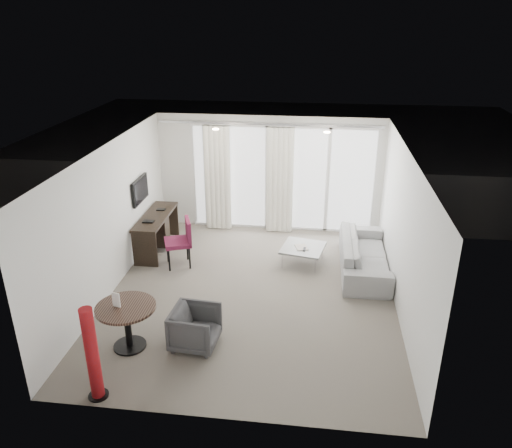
# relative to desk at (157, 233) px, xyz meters

# --- Properties ---
(floor) EXTENTS (5.00, 6.00, 0.00)m
(floor) POSITION_rel_desk_xyz_m (2.21, -1.54, -0.39)
(floor) COLOR #655E53
(floor) RESTS_ON ground
(ceiling) EXTENTS (5.00, 6.00, 0.00)m
(ceiling) POSITION_rel_desk_xyz_m (2.21, -1.54, 2.21)
(ceiling) COLOR white
(ceiling) RESTS_ON ground
(wall_left) EXTENTS (0.00, 6.00, 2.60)m
(wall_left) POSITION_rel_desk_xyz_m (-0.29, -1.54, 0.91)
(wall_left) COLOR silver
(wall_left) RESTS_ON ground
(wall_right) EXTENTS (0.00, 6.00, 2.60)m
(wall_right) POSITION_rel_desk_xyz_m (4.71, -1.54, 0.91)
(wall_right) COLOR silver
(wall_right) RESTS_ON ground
(wall_front) EXTENTS (5.00, 0.00, 2.60)m
(wall_front) POSITION_rel_desk_xyz_m (2.21, -4.54, 0.91)
(wall_front) COLOR silver
(wall_front) RESTS_ON ground
(window_panel) EXTENTS (4.00, 0.02, 2.38)m
(window_panel) POSITION_rel_desk_xyz_m (2.51, 1.45, 0.81)
(window_panel) COLOR white
(window_panel) RESTS_ON ground
(window_frame) EXTENTS (4.10, 0.06, 2.44)m
(window_frame) POSITION_rel_desk_xyz_m (2.51, 1.43, 0.81)
(window_frame) COLOR white
(window_frame) RESTS_ON ground
(curtain_left) EXTENTS (0.60, 0.20, 2.38)m
(curtain_left) POSITION_rel_desk_xyz_m (1.06, 1.28, 0.81)
(curtain_left) COLOR white
(curtain_left) RESTS_ON ground
(curtain_right) EXTENTS (0.60, 0.20, 2.38)m
(curtain_right) POSITION_rel_desk_xyz_m (2.46, 1.28, 0.81)
(curtain_right) COLOR white
(curtain_right) RESTS_ON ground
(curtain_track) EXTENTS (4.80, 0.04, 0.04)m
(curtain_track) POSITION_rel_desk_xyz_m (2.21, 1.28, 2.06)
(curtain_track) COLOR #B2B2B7
(curtain_track) RESTS_ON ceiling
(downlight_a) EXTENTS (0.12, 0.12, 0.02)m
(downlight_a) POSITION_rel_desk_xyz_m (1.31, 0.06, 2.20)
(downlight_a) COLOR #FFE0B2
(downlight_a) RESTS_ON ceiling
(downlight_b) EXTENTS (0.12, 0.12, 0.02)m
(downlight_b) POSITION_rel_desk_xyz_m (3.41, 0.06, 2.20)
(downlight_b) COLOR #FFE0B2
(downlight_b) RESTS_ON ceiling
(desk) EXTENTS (0.51, 1.65, 0.77)m
(desk) POSITION_rel_desk_xyz_m (0.00, 0.00, 0.00)
(desk) COLOR black
(desk) RESTS_ON floor
(tv) EXTENTS (0.05, 0.80, 0.50)m
(tv) POSITION_rel_desk_xyz_m (-0.24, -0.09, 0.96)
(tv) COLOR black
(tv) RESTS_ON wall_left
(desk_chair) EXTENTS (0.67, 0.65, 0.97)m
(desk_chair) POSITION_rel_desk_xyz_m (0.63, -0.64, 0.10)
(desk_chair) COLOR maroon
(desk_chair) RESTS_ON floor
(round_table) EXTENTS (1.15, 1.15, 0.71)m
(round_table) POSITION_rel_desk_xyz_m (0.59, -3.28, -0.03)
(round_table) COLOR #36241B
(round_table) RESTS_ON floor
(menu_card) EXTENTS (0.12, 0.05, 0.23)m
(menu_card) POSITION_rel_desk_xyz_m (0.47, -3.30, 0.33)
(menu_card) COLOR white
(menu_card) RESTS_ON round_table
(red_lamp) EXTENTS (0.35, 0.35, 1.34)m
(red_lamp) POSITION_rel_desk_xyz_m (0.55, -4.35, 0.28)
(red_lamp) COLOR maroon
(red_lamp) RESTS_ON floor
(tub_armchair) EXTENTS (0.74, 0.72, 0.62)m
(tub_armchair) POSITION_rel_desk_xyz_m (1.57, -3.13, -0.07)
(tub_armchair) COLOR #363538
(tub_armchair) RESTS_ON floor
(coffee_table) EXTENTS (0.94, 0.94, 0.36)m
(coffee_table) POSITION_rel_desk_xyz_m (3.07, -0.25, -0.21)
(coffee_table) COLOR gray
(coffee_table) RESTS_ON floor
(remote) EXTENTS (0.06, 0.16, 0.02)m
(remote) POSITION_rel_desk_xyz_m (3.10, -0.37, -0.03)
(remote) COLOR black
(remote) RESTS_ON coffee_table
(magazine) EXTENTS (0.31, 0.36, 0.02)m
(magazine) POSITION_rel_desk_xyz_m (3.04, -0.29, -0.03)
(magazine) COLOR gray
(magazine) RESTS_ON coffee_table
(sofa) EXTENTS (0.88, 2.25, 0.66)m
(sofa) POSITION_rel_desk_xyz_m (4.25, -0.37, -0.06)
(sofa) COLOR gray
(sofa) RESTS_ON floor
(terrace_slab) EXTENTS (5.60, 3.00, 0.12)m
(terrace_slab) POSITION_rel_desk_xyz_m (2.51, 2.96, -0.45)
(terrace_slab) COLOR #4D4D50
(terrace_slab) RESTS_ON ground
(rattan_chair_a) EXTENTS (0.62, 0.62, 0.84)m
(rattan_chair_a) POSITION_rel_desk_xyz_m (3.39, 3.33, 0.03)
(rattan_chair_a) COLOR #4E3121
(rattan_chair_a) RESTS_ON terrace_slab
(rattan_chair_b) EXTENTS (0.75, 0.75, 0.90)m
(rattan_chair_b) POSITION_rel_desk_xyz_m (3.68, 3.30, 0.06)
(rattan_chair_b) COLOR #4E3121
(rattan_chair_b) RESTS_ON terrace_slab
(rattan_table) EXTENTS (0.50, 0.50, 0.45)m
(rattan_table) POSITION_rel_desk_xyz_m (3.68, 3.14, -0.16)
(rattan_table) COLOR #4E3121
(rattan_table) RESTS_ON terrace_slab
(balustrade) EXTENTS (5.50, 0.06, 1.05)m
(balustrade) POSITION_rel_desk_xyz_m (2.51, 4.41, 0.11)
(balustrade) COLOR #B2B2B7
(balustrade) RESTS_ON terrace_slab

